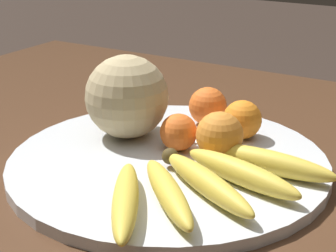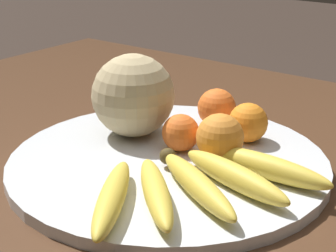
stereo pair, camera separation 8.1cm
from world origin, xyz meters
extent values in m
cube|color=#4C301E|center=(0.00, 0.00, 0.69)|extent=(1.35, 1.13, 0.04)
cube|color=#4C301E|center=(0.59, -0.48, 0.33)|extent=(0.07, 0.07, 0.67)
cylinder|color=silver|center=(-0.05, 0.01, 0.72)|extent=(0.47, 0.47, 0.02)
torus|color=#1E4C56|center=(-0.05, 0.01, 0.72)|extent=(0.47, 0.47, 0.01)
sphere|color=tan|center=(0.05, -0.03, 0.79)|extent=(0.13, 0.13, 0.13)
sphere|color=#473819|center=(-0.07, 0.03, 0.74)|extent=(0.02, 0.02, 0.02)
ellipsoid|color=gold|center=(-0.09, 0.17, 0.74)|extent=(0.13, 0.18, 0.03)
ellipsoid|color=gold|center=(-0.12, 0.13, 0.74)|extent=(0.15, 0.15, 0.03)
ellipsoid|color=gold|center=(-0.15, 0.08, 0.74)|extent=(0.18, 0.12, 0.03)
ellipsoid|color=gold|center=(-0.18, 0.03, 0.74)|extent=(0.19, 0.08, 0.03)
ellipsoid|color=gold|center=(-0.20, -0.02, 0.74)|extent=(0.19, 0.04, 0.03)
sphere|color=orange|center=(-0.11, -0.12, 0.76)|extent=(0.06, 0.06, 0.06)
sphere|color=orange|center=(-0.12, -0.03, 0.76)|extent=(0.07, 0.07, 0.07)
sphere|color=orange|center=(-0.04, -0.15, 0.76)|extent=(0.06, 0.06, 0.06)
sphere|color=orange|center=(-0.05, -0.03, 0.75)|extent=(0.06, 0.06, 0.06)
cube|color=white|center=(-0.07, -0.08, 0.73)|extent=(0.09, 0.06, 0.00)
camera|label=1|loc=(-0.44, 0.65, 1.07)|focal=60.00mm
camera|label=2|loc=(-0.50, 0.61, 1.07)|focal=60.00mm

